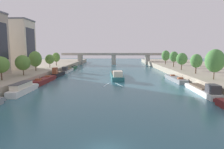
{
  "coord_description": "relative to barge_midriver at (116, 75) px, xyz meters",
  "views": [
    {
      "loc": [
        0.84,
        -17.62,
        10.0
      ],
      "look_at": [
        0.0,
        37.5,
        2.84
      ],
      "focal_mm": 31.01,
      "sensor_mm": 36.0,
      "label": 1
    }
  ],
  "objects": [
    {
      "name": "quay_left",
      "position": [
        -41.84,
        4.67,
        0.17
      ],
      "size": [
        36.0,
        170.0,
        2.29
      ],
      "primitive_type": "cube",
      "color": "#A89E89",
      "rests_on": "ground"
    },
    {
      "name": "quay_right",
      "position": [
        39.04,
        4.67,
        0.17
      ],
      "size": [
        36.0,
        170.0,
        2.29
      ],
      "primitive_type": "cube",
      "color": "#A89E89",
      "rests_on": "ground"
    },
    {
      "name": "barge_midriver",
      "position": [
        0.0,
        0.0,
        0.0
      ],
      "size": [
        4.97,
        20.97,
        3.11
      ],
      "color": "#23666B",
      "rests_on": "ground"
    },
    {
      "name": "wake_behind_barge",
      "position": [
        -1.21,
        -13.59,
        -0.96
      ],
      "size": [
        5.59,
        6.06,
        0.03
      ],
      "color": "#A5D1DB",
      "rests_on": "ground"
    },
    {
      "name": "moored_boat_left_midway",
      "position": [
        -21.74,
        -24.59,
        0.11
      ],
      "size": [
        2.51,
        12.24,
        2.58
      ],
      "color": "silver",
      "rests_on": "ground"
    },
    {
      "name": "moored_boat_left_upstream",
      "position": [
        -22.14,
        -10.03,
        -0.28
      ],
      "size": [
        2.98,
        15.23,
        2.45
      ],
      "color": "maroon",
      "rests_on": "ground"
    },
    {
      "name": "moored_boat_left_second",
      "position": [
        -21.87,
        3.35,
        0.08
      ],
      "size": [
        2.24,
        11.17,
        3.6
      ],
      "color": "black",
      "rests_on": "ground"
    },
    {
      "name": "moored_boat_left_lone",
      "position": [
        -21.94,
        17.74,
        -0.14
      ],
      "size": [
        2.9,
        15.38,
        2.75
      ],
      "color": "silver",
      "rests_on": "ground"
    },
    {
      "name": "moored_boat_left_far",
      "position": [
        -22.12,
        32.67,
        -0.35
      ],
      "size": [
        2.42,
        11.54,
        2.29
      ],
      "color": "#235633",
      "rests_on": "ground"
    },
    {
      "name": "moored_boat_right_end",
      "position": [
        19.43,
        -24.77,
        -0.08
      ],
      "size": [
        3.09,
        15.57,
        2.95
      ],
      "color": "silver",
      "rests_on": "ground"
    },
    {
      "name": "moored_boat_right_upstream",
      "position": [
        18.83,
        -6.62,
        -0.31
      ],
      "size": [
        3.26,
        14.81,
        2.37
      ],
      "color": "gray",
      "rests_on": "ground"
    },
    {
      "name": "tree_left_by_lamp",
      "position": [
        -29.12,
        -20.19,
        5.23
      ],
      "size": [
        4.12,
        4.12,
        6.0
      ],
      "color": "brown",
      "rests_on": "quay_left"
    },
    {
      "name": "tree_left_third",
      "position": [
        -28.1,
        -10.7,
        5.1
      ],
      "size": [
        4.39,
        4.39,
        6.04
      ],
      "color": "brown",
      "rests_on": "quay_left"
    },
    {
      "name": "tree_left_midway",
      "position": [
        -29.12,
        0.99,
        5.64
      ],
      "size": [
        4.44,
        4.44,
        7.11
      ],
      "color": "brown",
      "rests_on": "quay_left"
    },
    {
      "name": "tree_left_far",
      "position": [
        -28.13,
        13.27,
        4.93
      ],
      "size": [
        3.79,
        3.79,
        5.63
      ],
      "color": "brown",
      "rests_on": "quay_left"
    },
    {
      "name": "tree_left_distant",
      "position": [
        -28.91,
        24.98,
        5.31
      ],
      "size": [
        3.63,
        3.63,
        6.24
      ],
      "color": "brown",
      "rests_on": "quay_left"
    },
    {
      "name": "tree_right_midway",
      "position": [
        25.01,
        -18.13,
        6.16
      ],
      "size": [
        4.77,
        4.77,
        7.8
      ],
      "color": "brown",
      "rests_on": "quay_right"
    },
    {
      "name": "tree_right_distant",
      "position": [
        25.46,
        -5.8,
        5.4
      ],
      "size": [
        3.69,
        3.69,
        6.29
      ],
      "color": "brown",
      "rests_on": "quay_right"
    },
    {
      "name": "tree_right_second",
      "position": [
        24.79,
        5.73,
        5.49
      ],
      "size": [
        4.08,
        4.08,
        6.42
      ],
      "color": "brown",
      "rests_on": "quay_right"
    },
    {
      "name": "tree_right_third",
      "position": [
        25.66,
        18.53,
        5.84
      ],
      "size": [
        3.83,
        3.83,
        6.84
      ],
      "color": "brown",
      "rests_on": "quay_right"
    },
    {
      "name": "tree_right_nearest",
      "position": [
        25.7,
        32.73,
        5.88
      ],
      "size": [
        4.16,
        4.16,
        7.23
      ],
      "color": "brown",
      "rests_on": "quay_right"
    },
    {
      "name": "building_left_corner",
      "position": [
        -40.91,
        7.87,
        10.93
      ],
      "size": [
        15.53,
        9.95,
        19.2
      ],
      "color": "beige",
      "rests_on": "quay_left"
    },
    {
      "name": "bridge_far",
      "position": [
        -1.4,
        61.38,
        3.99
      ],
      "size": [
        68.88,
        4.4,
        7.64
      ],
      "color": "#9E998E",
      "rests_on": "ground"
    }
  ]
}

